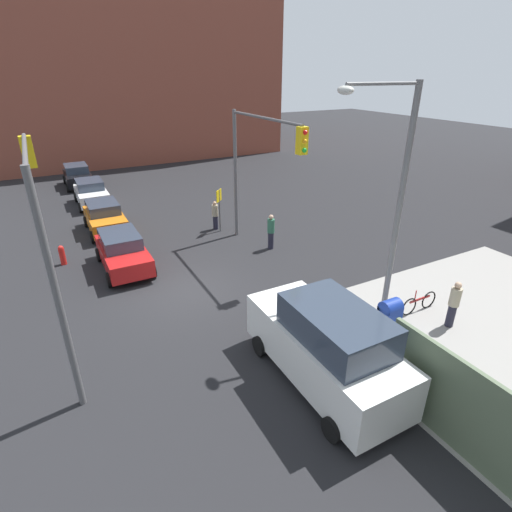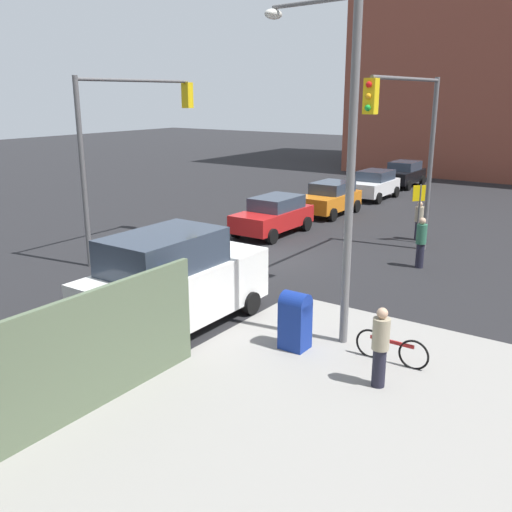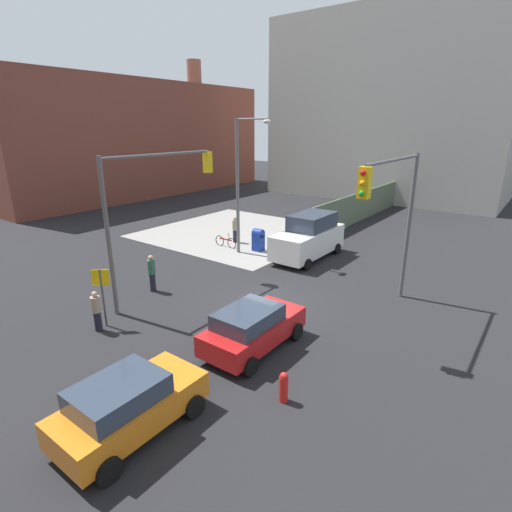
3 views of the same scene
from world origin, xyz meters
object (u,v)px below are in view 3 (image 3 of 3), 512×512
object	(u,v)px
smokestack	(196,124)
pedestrian_crossing	(97,311)
hatchback_red	(253,327)
traffic_signal_se_corner	(395,205)
coupe_orange	(128,405)
van_white_delivery	(309,237)
traffic_signal_nw_corner	(153,196)
mailbox_blue	(258,239)
pedestrian_walking_north	(235,229)
street_lamp_corner	(242,177)
pedestrian_waiting	(152,273)
bicycle_leaning_on_fence	(226,242)
fire_hydrant	(284,386)

from	to	relation	value
smokestack	pedestrian_crossing	world-z (taller)	smokestack
hatchback_red	traffic_signal_se_corner	bearing A→B (deg)	-26.29
coupe_orange	van_white_delivery	xyz separation A→B (m)	(15.32, 3.51, 0.44)
traffic_signal_nw_corner	mailbox_blue	distance (m)	9.19
traffic_signal_nw_corner	pedestrian_walking_north	world-z (taller)	traffic_signal_nw_corner
mailbox_blue	hatchback_red	xyz separation A→B (m)	(-9.47, -6.77, 0.08)
mailbox_blue	traffic_signal_nw_corner	bearing A→B (deg)	-176.55
traffic_signal_nw_corner	pedestrian_walking_north	size ratio (longest dim) A/B	3.69
mailbox_blue	pedestrian_walking_north	distance (m)	2.48
traffic_signal_nw_corner	van_white_delivery	bearing A→B (deg)	-16.66
coupe_orange	pedestrian_walking_north	distance (m)	17.72
pedestrian_walking_north	van_white_delivery	bearing A→B (deg)	38.20
van_white_delivery	street_lamp_corner	bearing A→B (deg)	116.01
pedestrian_waiting	pedestrian_walking_north	world-z (taller)	pedestrian_waiting
street_lamp_corner	pedestrian_walking_north	distance (m)	4.57
traffic_signal_nw_corner	street_lamp_corner	size ratio (longest dim) A/B	0.81
traffic_signal_nw_corner	hatchback_red	bearing A→B (deg)	-100.53
pedestrian_walking_north	bicycle_leaning_on_fence	bearing A→B (deg)	-43.40
mailbox_blue	hatchback_red	distance (m)	11.64
pedestrian_waiting	pedestrian_crossing	bearing A→B (deg)	98.78
coupe_orange	bicycle_leaning_on_fence	xyz separation A→B (m)	(14.00, 8.90, -0.50)
pedestrian_crossing	pedestrian_walking_north	world-z (taller)	pedestrian_walking_north
traffic_signal_se_corner	hatchback_red	bearing A→B (deg)	153.71
van_white_delivery	pedestrian_crossing	size ratio (longest dim) A/B	3.31
traffic_signal_nw_corner	bicycle_leaning_on_fence	world-z (taller)	traffic_signal_nw_corner
hatchback_red	pedestrian_waiting	bearing A→B (deg)	79.68
traffic_signal_nw_corner	bicycle_leaning_on_fence	xyz separation A→B (m)	(7.70, 2.70, -4.33)
traffic_signal_nw_corner	bicycle_leaning_on_fence	size ratio (longest dim) A/B	3.71
traffic_signal_se_corner	hatchback_red	xyz separation A→B (m)	(-5.52, 2.73, -3.81)
pedestrian_crossing	pedestrian_waiting	world-z (taller)	pedestrian_waiting
street_lamp_corner	fire_hydrant	xyz separation A→B (m)	(-10.14, -9.63, -4.22)
pedestrian_crossing	pedestrian_waiting	distance (m)	4.05
fire_hydrant	van_white_delivery	distance (m)	13.37
hatchback_red	street_lamp_corner	bearing A→B (deg)	40.58
street_lamp_corner	coupe_orange	bearing A→B (deg)	-152.19
fire_hydrant	pedestrian_crossing	world-z (taller)	pedestrian_crossing
traffic_signal_se_corner	pedestrian_crossing	xyz separation A→B (m)	(-8.05, 8.30, -3.81)
street_lamp_corner	bicycle_leaning_on_fence	world-z (taller)	street_lamp_corner
mailbox_blue	coupe_orange	distance (m)	16.06
smokestack	coupe_orange	distance (m)	47.47
van_white_delivery	hatchback_red	bearing A→B (deg)	-160.68
traffic_signal_nw_corner	coupe_orange	xyz separation A→B (m)	(-6.29, -6.21, -3.83)
traffic_signal_se_corner	van_white_delivery	world-z (taller)	traffic_signal_se_corner
traffic_signal_se_corner	coupe_orange	distance (m)	11.65
bicycle_leaning_on_fence	traffic_signal_se_corner	bearing A→B (deg)	-105.96
van_white_delivery	traffic_signal_nw_corner	bearing A→B (deg)	163.34
pedestrian_crossing	bicycle_leaning_on_fence	world-z (taller)	pedestrian_crossing
van_white_delivery	pedestrian_crossing	bearing A→B (deg)	171.06
traffic_signal_nw_corner	pedestrian_crossing	xyz separation A→B (m)	(-3.70, -0.70, -3.83)
pedestrian_crossing	pedestrian_waiting	bearing A→B (deg)	-0.57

